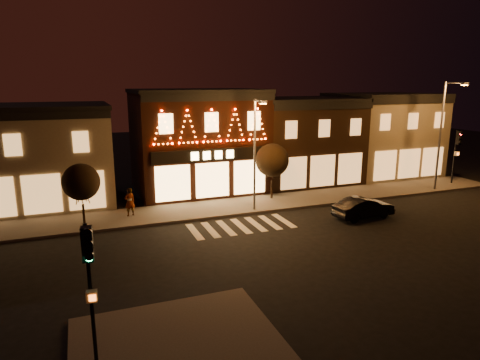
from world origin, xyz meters
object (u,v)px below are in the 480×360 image
traffic_signal_near (89,269)px  streetlamp_mid (256,146)px  dark_sedan (364,208)px  pedestrian (130,202)px

traffic_signal_near → streetlamp_mid: size_ratio=0.61×
dark_sedan → pedestrian: 15.52m
streetlamp_mid → dark_sedan: (6.24, -3.71, -3.92)m
pedestrian → streetlamp_mid: bearing=152.3°
traffic_signal_near → dark_sedan: (17.33, 9.91, -2.73)m
streetlamp_mid → dark_sedan: streetlamp_mid is taller
traffic_signal_near → streetlamp_mid: (11.09, 13.62, 1.19)m
traffic_signal_near → pedestrian: (2.83, 15.44, -2.33)m
traffic_signal_near → dark_sedan: bearing=36.3°
streetlamp_mid → pedestrian: (-8.27, 1.82, -3.52)m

